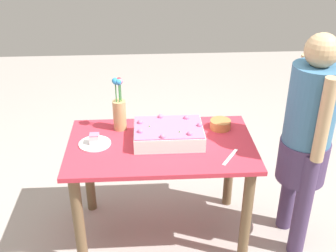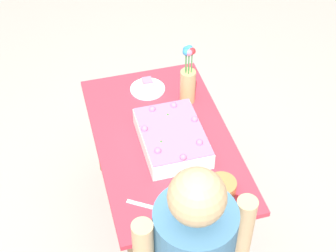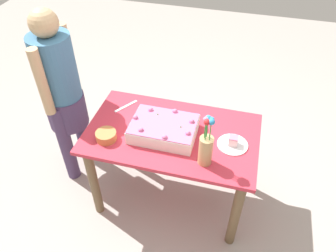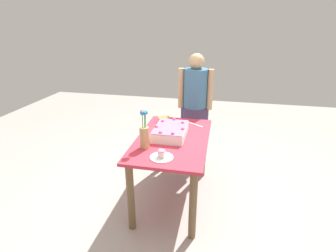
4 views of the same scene
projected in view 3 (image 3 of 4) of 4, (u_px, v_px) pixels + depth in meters
The scene contains 8 objects.
ground_plane at pixel (171, 195), 2.81m from camera, with size 8.00×8.00×0.00m, color #A59C95.
dining_table at pixel (172, 146), 2.41m from camera, with size 1.21×0.72×0.74m.
sheet_cake at pixel (164, 129), 2.26m from camera, with size 0.45×0.32×0.13m.
serving_plate_with_slice at pixel (233, 143), 2.21m from camera, with size 0.21×0.21×0.07m.
cake_knife at pixel (126, 106), 2.53m from camera, with size 0.21×0.02×0.00m, color silver.
flower_vase at pixel (206, 146), 2.01m from camera, with size 0.09×0.09×0.37m.
fruit_bowl at pixel (106, 136), 2.24m from camera, with size 0.14×0.14×0.06m, color #C0753F.
person_standing at pixel (61, 90), 2.50m from camera, with size 0.31×0.45×1.49m.
Camera 3 is at (-0.41, 1.64, 2.32)m, focal length 35.00 mm.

